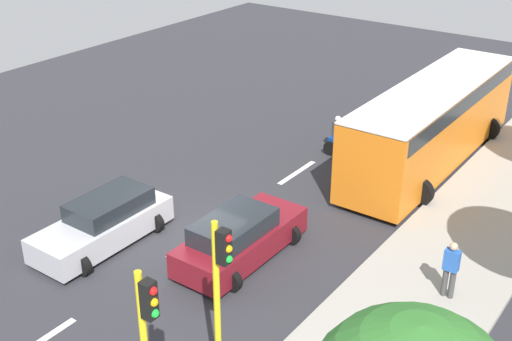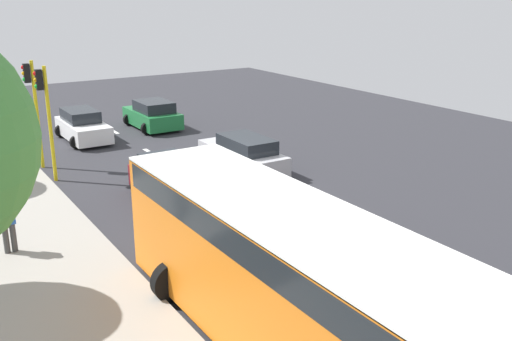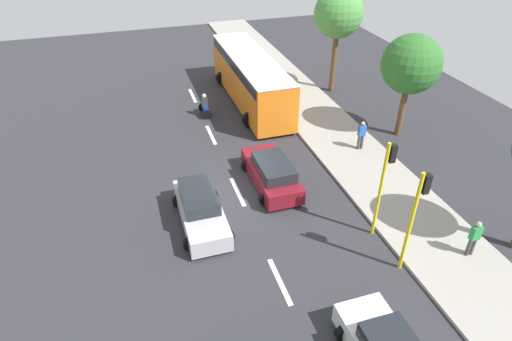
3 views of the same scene
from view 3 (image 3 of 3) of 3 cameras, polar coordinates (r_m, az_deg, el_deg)
ground_plane at (r=21.31m, az=-2.42°, el=-2.92°), size 40.00×60.00×0.10m
sidewalk at (r=23.66m, az=14.13°, el=0.46°), size 4.00×60.00×0.15m
lane_stripe_north at (r=17.03m, az=3.14°, el=-14.34°), size 0.20×2.40×0.01m
lane_stripe_mid at (r=21.28m, az=-2.43°, el=-2.80°), size 0.20×2.40×0.01m
lane_stripe_south at (r=26.22m, az=-5.94°, el=4.69°), size 0.20×2.40×0.01m
lane_stripe_far_south at (r=31.53m, az=-8.34°, el=9.72°), size 0.20×2.40×0.01m
car_silver at (r=19.19m, az=-7.30°, el=-5.11°), size 2.15×4.56×1.52m
car_maroon at (r=21.34m, az=2.06°, el=-0.34°), size 2.21×4.56×1.52m
city_bus at (r=29.59m, az=-0.72°, el=12.31°), size 3.20×11.00×3.16m
motorcycle at (r=28.32m, az=-6.77°, el=8.39°), size 0.60×1.30×1.53m
pedestrian_near_signal at (r=19.19m, az=26.76°, el=-7.86°), size 0.40×0.24×1.69m
pedestrian_by_tree at (r=24.66m, az=13.70°, el=4.64°), size 0.40×0.24×1.69m
traffic_light_corner at (r=16.57m, az=20.37°, el=-4.74°), size 0.49×0.24×4.50m
traffic_light_midblock at (r=17.89m, az=16.61°, el=-0.81°), size 0.49×0.24×4.50m
street_tree_north at (r=25.82m, az=19.73°, el=12.96°), size 3.28×3.28×5.99m
street_tree_south at (r=30.81m, az=10.80°, el=19.55°), size 3.25×3.25×7.07m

